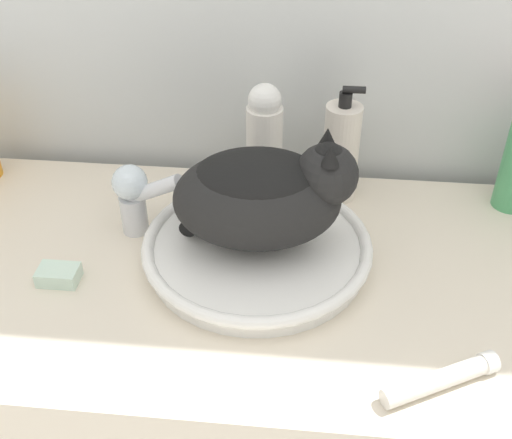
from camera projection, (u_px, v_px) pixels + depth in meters
vanity_counter at (271, 428)px, 1.25m from camera, size 1.25×0.57×0.81m
sink_basin at (257, 248)px, 1.02m from camera, size 0.37×0.37×0.04m
cat at (264, 193)px, 0.96m from camera, size 0.28×0.24×0.18m
faucet at (135, 194)px, 1.05m from camera, size 0.13×0.07×0.13m
soap_pump_bottle at (341, 152)px, 1.12m from camera, size 0.06×0.06×0.22m
lotion_bottle_white at (264, 141)px, 1.13m from camera, size 0.06×0.06×0.21m
cream_tube at (442, 379)px, 0.82m from camera, size 0.16×0.10×0.03m
soap_bar at (59, 275)px, 0.98m from camera, size 0.06×0.04×0.02m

